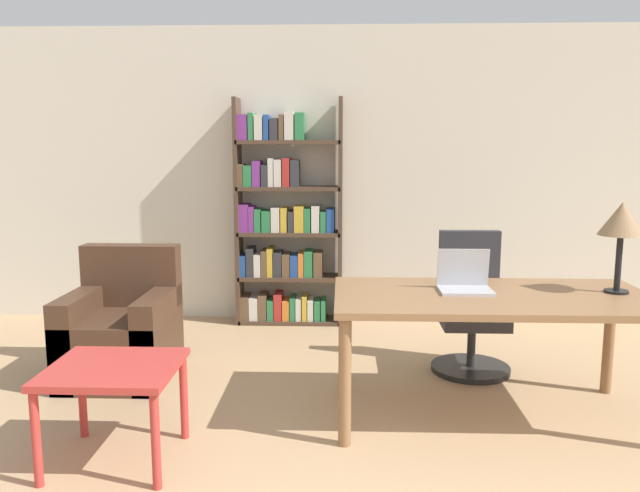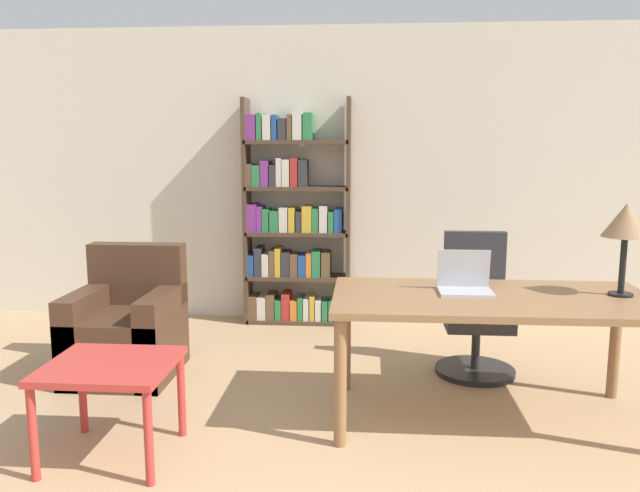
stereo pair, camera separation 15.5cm
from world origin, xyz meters
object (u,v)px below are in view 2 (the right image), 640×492
at_px(table_lamp, 626,223).
at_px(bookshelf, 291,225).
at_px(side_table_blue, 111,376).
at_px(armchair, 127,332).
at_px(desk, 492,310).
at_px(office_chair, 475,314).
at_px(laptop, 465,283).

bearing_deg(table_lamp, bookshelf, 138.14).
distance_m(side_table_blue, bookshelf, 2.75).
bearing_deg(side_table_blue, table_lamp, 13.71).
xyz_separation_m(side_table_blue, armchair, (-0.39, 1.20, -0.14)).
bearing_deg(desk, side_table_blue, -163.30).
xyz_separation_m(table_lamp, office_chair, (-0.69, 0.77, -0.76)).
bearing_deg(bookshelf, desk, -54.64).
height_order(table_lamp, bookshelf, bookshelf).
height_order(desk, side_table_blue, desk).
xyz_separation_m(desk, laptop, (-0.15, 0.08, 0.14)).
distance_m(table_lamp, office_chair, 1.29).
xyz_separation_m(desk, table_lamp, (0.75, 0.07, 0.51)).
relative_size(office_chair, side_table_blue, 1.57).
bearing_deg(table_lamp, side_table_blue, -166.29).
xyz_separation_m(office_chair, side_table_blue, (-2.11, -1.46, 0.02)).
height_order(laptop, side_table_blue, laptop).
relative_size(armchair, bookshelf, 0.44).
bearing_deg(laptop, office_chair, 74.98).
bearing_deg(laptop, bookshelf, 123.48).
bearing_deg(side_table_blue, desk, 16.70).
height_order(side_table_blue, armchair, armchair).
bearing_deg(bookshelf, office_chair, -38.41).
relative_size(laptop, bookshelf, 0.15).
bearing_deg(side_table_blue, armchair, 107.99).
bearing_deg(bookshelf, side_table_blue, -103.29).
bearing_deg(desk, bookshelf, 125.36).
distance_m(desk, armchair, 2.54).
relative_size(office_chair, bookshelf, 0.49).
bearing_deg(armchair, bookshelf, 54.84).
relative_size(laptop, office_chair, 0.31).
bearing_deg(office_chair, desk, -93.55).
xyz_separation_m(table_lamp, bookshelf, (-2.18, 1.95, -0.27)).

